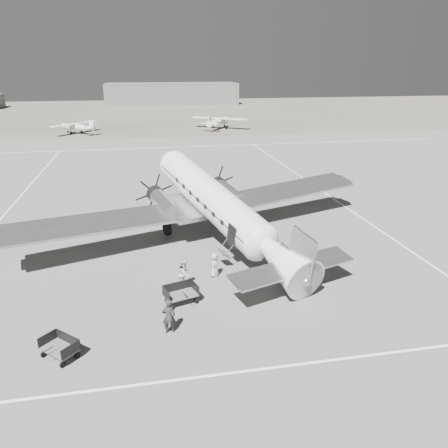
# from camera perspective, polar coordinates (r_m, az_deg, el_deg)

# --- Properties ---
(ground) EXTENTS (260.00, 260.00, 0.00)m
(ground) POSITION_cam_1_polar(r_m,az_deg,el_deg) (31.81, 0.93, -2.47)
(ground) COLOR slate
(ground) RESTS_ON ground
(taxi_line_near) EXTENTS (60.00, 0.15, 0.01)m
(taxi_line_near) POSITION_cam_1_polar(r_m,az_deg,el_deg) (20.07, 9.46, -17.66)
(taxi_line_near) COLOR white
(taxi_line_near) RESTS_ON ground
(taxi_line_right) EXTENTS (0.15, 80.00, 0.01)m
(taxi_line_right) POSITION_cam_1_polar(r_m,az_deg,el_deg) (36.06, 19.95, -0.94)
(taxi_line_right) COLOR white
(taxi_line_right) RESTS_ON ground
(taxi_line_left) EXTENTS (0.15, 60.00, 0.01)m
(taxi_line_left) POSITION_cam_1_polar(r_m,az_deg,el_deg) (42.36, -26.72, 1.15)
(taxi_line_left) COLOR white
(taxi_line_left) RESTS_ON ground
(taxi_line_horizon) EXTENTS (90.00, 0.15, 0.01)m
(taxi_line_horizon) POSITION_cam_1_polar(r_m,az_deg,el_deg) (70.09, -5.82, 9.98)
(taxi_line_horizon) COLOR white
(taxi_line_horizon) RESTS_ON ground
(grass_infield) EXTENTS (260.00, 90.00, 0.01)m
(grass_infield) POSITION_cam_1_polar(r_m,az_deg,el_deg) (124.50, -8.26, 14.28)
(grass_infield) COLOR #625F52
(grass_infield) RESTS_ON ground
(hangar_main) EXTENTS (42.00, 14.00, 6.60)m
(hangar_main) POSITION_cam_1_polar(r_m,az_deg,el_deg) (149.43, -6.87, 16.55)
(hangar_main) COLOR slate
(hangar_main) RESTS_ON ground
(dc3_airliner) EXTENTS (33.54, 28.16, 5.45)m
(dc3_airliner) POSITION_cam_1_polar(r_m,az_deg,el_deg) (30.81, -0.70, 2.17)
(dc3_airliner) COLOR #B8B8BB
(dc3_airliner) RESTS_ON ground
(light_plane_left) EXTENTS (13.25, 13.47, 2.17)m
(light_plane_left) POSITION_cam_1_polar(r_m,az_deg,el_deg) (87.66, -18.70, 11.79)
(light_plane_left) COLOR white
(light_plane_left) RESTS_ON ground
(light_plane_right) EXTENTS (15.28, 14.62, 2.48)m
(light_plane_right) POSITION_cam_1_polar(r_m,az_deg,el_deg) (89.84, -0.66, 13.09)
(light_plane_right) COLOR white
(light_plane_right) RESTS_ON ground
(baggage_cart_near) EXTENTS (2.14, 1.78, 1.04)m
(baggage_cart_near) POSITION_cam_1_polar(r_m,az_deg,el_deg) (24.02, -5.66, -9.13)
(baggage_cart_near) COLOR #565656
(baggage_cart_near) RESTS_ON ground
(baggage_cart_far) EXTENTS (2.07, 2.05, 0.96)m
(baggage_cart_far) POSITION_cam_1_polar(r_m,az_deg,el_deg) (21.21, -20.68, -14.95)
(baggage_cart_far) COLOR #565656
(baggage_cart_far) RESTS_ON ground
(ground_crew) EXTENTS (0.69, 0.48, 1.79)m
(ground_crew) POSITION_cam_1_polar(r_m,az_deg,el_deg) (21.48, -7.23, -11.86)
(ground_crew) COLOR #282828
(ground_crew) RESTS_ON ground
(ramp_agent) EXTENTS (0.96, 1.05, 1.76)m
(ramp_agent) POSITION_cam_1_polar(r_m,az_deg,el_deg) (25.40, -5.18, -6.47)
(ramp_agent) COLOR silver
(ramp_agent) RESTS_ON ground
(passenger) EXTENTS (0.74, 0.88, 1.53)m
(passenger) POSITION_cam_1_polar(r_m,az_deg,el_deg) (26.60, -1.24, -5.38)
(passenger) COLOR #ADACAA
(passenger) RESTS_ON ground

